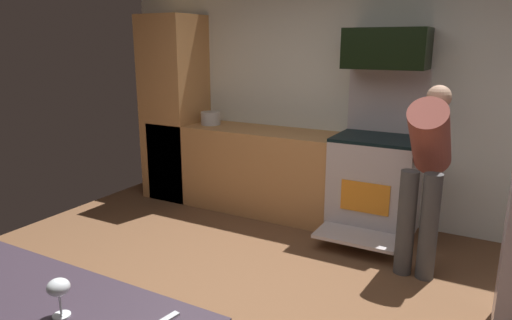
{
  "coord_description": "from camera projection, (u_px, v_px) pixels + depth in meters",
  "views": [
    {
      "loc": [
        1.53,
        -2.25,
        1.8
      ],
      "look_at": [
        0.12,
        0.3,
        1.05
      ],
      "focal_mm": 32.24,
      "sensor_mm": 36.0,
      "label": 1
    }
  ],
  "objects": [
    {
      "name": "stock_pot",
      "position": [
        211.0,
        118.0,
        5.17
      ],
      "size": [
        0.22,
        0.22,
        0.14
      ],
      "primitive_type": "cylinder",
      "color": "beige",
      "rests_on": "lower_cabinet_run"
    },
    {
      "name": "wine_glass_mid",
      "position": [
        59.0,
        289.0,
        1.53
      ],
      "size": [
        0.08,
        0.08,
        0.14
      ],
      "color": "silver",
      "rests_on": "counter_island"
    },
    {
      "name": "microwave",
      "position": [
        387.0,
        48.0,
        4.15
      ],
      "size": [
        0.74,
        0.38,
        0.36
      ],
      "primitive_type": "cube",
      "color": "black",
      "rests_on": "oven_range"
    },
    {
      "name": "wall_back",
      "position": [
        342.0,
        92.0,
        4.73
      ],
      "size": [
        5.2,
        0.12,
        2.6
      ],
      "primitive_type": "cube",
      "color": "silver",
      "rests_on": "ground"
    },
    {
      "name": "lower_cabinet_run",
      "position": [
        249.0,
        169.0,
        5.06
      ],
      "size": [
        2.4,
        0.6,
        0.9
      ],
      "primitive_type": "cube",
      "color": "tan",
      "rests_on": "ground"
    },
    {
      "name": "cabinet_column",
      "position": [
        175.0,
        108.0,
        5.38
      ],
      "size": [
        0.6,
        0.6,
        2.1
      ],
      "primitive_type": "cube",
      "color": "tan",
      "rests_on": "ground"
    },
    {
      "name": "oven_range",
      "position": [
        375.0,
        181.0,
        4.38
      ],
      "size": [
        0.76,
        1.01,
        1.56
      ],
      "color": "beige",
      "rests_on": "ground"
    },
    {
      "name": "person_cook",
      "position": [
        427.0,
        163.0,
        3.6
      ],
      "size": [
        0.31,
        0.72,
        1.46
      ],
      "color": "#454545",
      "rests_on": "ground"
    }
  ]
}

